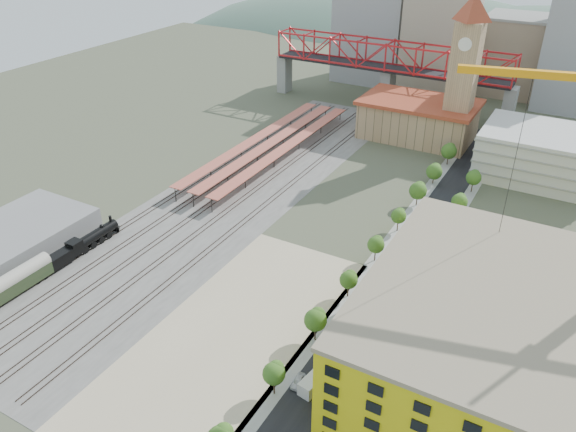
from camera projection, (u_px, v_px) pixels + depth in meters
The scene contains 31 objects.
ground at pixel (323, 259), 128.56m from camera, with size 400.00×400.00×0.00m, color #474C38.
ballast_strip at pixel (236, 192), 157.06m from camera, with size 36.00×165.00×0.06m, color #605E59.
dirt_lot at pixel (231, 334), 106.45m from camera, with size 28.00×67.00×0.06m, color tan.
street_asphalt at pixel (412, 246), 133.09m from camera, with size 12.00×170.00×0.06m, color black.
sidewalk_west at pixel (390, 240), 135.43m from camera, with size 3.00×170.00×0.04m, color gray.
sidewalk_east at pixel (435, 252), 130.76m from camera, with size 3.00×170.00×0.04m, color gray.
construction_pad at pixel (511, 391), 94.33m from camera, with size 50.00×90.00×0.06m, color gray.
rail_tracks at pixel (230, 190), 157.76m from camera, with size 26.56×160.00×0.18m.
platform_canopies at pixel (271, 143), 177.98m from camera, with size 16.00×80.00×4.12m.
station_hall at pixel (418, 119), 189.31m from camera, with size 38.00×24.00×13.10m.
clock_tower at pixel (466, 59), 171.28m from camera, with size 12.00×12.00×52.00m.
parking_garage at pixel (542, 154), 162.67m from camera, with size 34.00×26.00×14.00m, color silver.
truss_bridge at pixel (389, 60), 209.09m from camera, with size 94.00×9.60×25.60m.
construction_building at pixel (503, 343), 90.92m from camera, with size 44.60×50.60×18.80m.
warehouse at pixel (17, 235), 132.68m from camera, with size 22.00×32.00×5.00m, color gray.
street_trees at pixel (397, 267), 125.55m from camera, with size 15.40×124.40×8.00m.
skyline at pixel (501, 39), 221.52m from camera, with size 133.00×46.00×60.00m.
distant_hills at pixel (572, 178), 345.44m from camera, with size 647.00×264.00×227.00m.
locomotive at pixel (86, 243), 130.75m from camera, with size 2.80×21.57×5.39m.
coach at pixel (12, 284), 115.34m from camera, with size 3.10×17.98×5.64m.
site_trailer_a at pixel (320, 377), 95.43m from camera, with size 2.49×9.45×2.58m, color silver.
site_trailer_b at pixel (340, 348), 101.43m from camera, with size 2.59×9.83×2.69m, color silver.
site_trailer_c at pixel (366, 308), 110.97m from camera, with size 2.67×10.14×2.77m, color silver.
site_trailer_d at pixel (384, 283), 118.30m from camera, with size 2.74×10.39×2.84m, color silver.
car_0 at pixel (298, 381), 95.31m from camera, with size 1.58×3.93×1.34m, color silver.
car_1 at pixel (346, 314), 110.35m from camera, with size 1.62×4.65×1.53m, color gray.
car_2 at pixel (333, 334), 105.65m from camera, with size 2.21×4.79×1.33m, color black.
car_3 at pixel (411, 226), 139.91m from camera, with size 1.88×4.62×1.34m, color navy.
car_5 at pixel (351, 362), 99.18m from camera, with size 1.41×4.04×1.33m, color #ABACB1.
car_6 at pixel (426, 244), 132.56m from camera, with size 2.45×5.32×1.48m, color black.
car_7 at pixel (449, 209), 147.46m from camera, with size 1.94×4.78×1.39m, color navy.
Camera 1 is at (45.11, -96.86, 72.62)m, focal length 35.00 mm.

